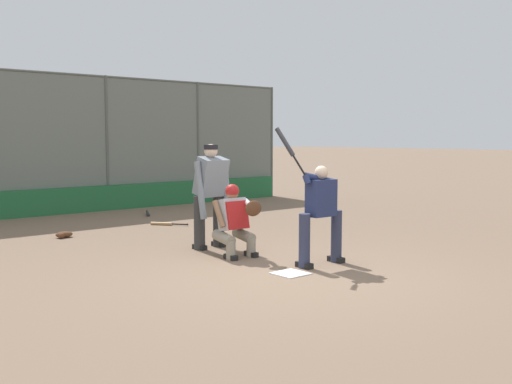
{
  "coord_description": "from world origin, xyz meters",
  "views": [
    {
      "loc": [
        5.58,
        5.89,
        1.88
      ],
      "look_at": [
        -0.22,
        -1.0,
        1.05
      ],
      "focal_mm": 42.0,
      "sensor_mm": 36.0,
      "label": 1
    }
  ],
  "objects_px": {
    "umpire_home": "(211,193)",
    "batter_at_plate": "(320,211)",
    "catcher_behind_plate": "(235,219)",
    "spare_bat_by_padding": "(148,214)",
    "fielding_glove_on_dirt": "(64,235)",
    "spare_bat_near_backstop": "(164,224)"
  },
  "relations": [
    {
      "from": "umpire_home",
      "to": "batter_at_plate",
      "type": "bearing_deg",
      "value": 98.78
    },
    {
      "from": "umpire_home",
      "to": "catcher_behind_plate",
      "type": "bearing_deg",
      "value": 78.52
    },
    {
      "from": "spare_bat_by_padding",
      "to": "fielding_glove_on_dirt",
      "type": "xyz_separation_m",
      "value": [
        2.85,
        1.85,
        0.02
      ]
    },
    {
      "from": "batter_at_plate",
      "to": "fielding_glove_on_dirt",
      "type": "height_order",
      "value": "batter_at_plate"
    },
    {
      "from": "batter_at_plate",
      "to": "catcher_behind_plate",
      "type": "bearing_deg",
      "value": -64.58
    },
    {
      "from": "batter_at_plate",
      "to": "fielding_glove_on_dirt",
      "type": "distance_m",
      "value": 5.19
    },
    {
      "from": "umpire_home",
      "to": "fielding_glove_on_dirt",
      "type": "height_order",
      "value": "umpire_home"
    },
    {
      "from": "batter_at_plate",
      "to": "spare_bat_near_backstop",
      "type": "xyz_separation_m",
      "value": [
        -0.35,
        -4.91,
        -0.76
      ]
    },
    {
      "from": "umpire_home",
      "to": "spare_bat_by_padding",
      "type": "height_order",
      "value": "umpire_home"
    },
    {
      "from": "fielding_glove_on_dirt",
      "to": "umpire_home",
      "type": "bearing_deg",
      "value": 119.04
    },
    {
      "from": "fielding_glove_on_dirt",
      "to": "batter_at_plate",
      "type": "bearing_deg",
      "value": 112.03
    },
    {
      "from": "fielding_glove_on_dirt",
      "to": "spare_bat_near_backstop",
      "type": "bearing_deg",
      "value": -176.21
    },
    {
      "from": "catcher_behind_plate",
      "to": "fielding_glove_on_dirt",
      "type": "height_order",
      "value": "catcher_behind_plate"
    },
    {
      "from": "umpire_home",
      "to": "spare_bat_near_backstop",
      "type": "bearing_deg",
      "value": -109.21
    },
    {
      "from": "spare_bat_by_padding",
      "to": "umpire_home",
      "type": "bearing_deg",
      "value": 10.38
    },
    {
      "from": "batter_at_plate",
      "to": "fielding_glove_on_dirt",
      "type": "bearing_deg",
      "value": -66.4
    },
    {
      "from": "catcher_behind_plate",
      "to": "spare_bat_near_backstop",
      "type": "relative_size",
      "value": 1.65
    },
    {
      "from": "spare_bat_by_padding",
      "to": "fielding_glove_on_dirt",
      "type": "height_order",
      "value": "fielding_glove_on_dirt"
    },
    {
      "from": "batter_at_plate",
      "to": "catcher_behind_plate",
      "type": "height_order",
      "value": "batter_at_plate"
    },
    {
      "from": "catcher_behind_plate",
      "to": "umpire_home",
      "type": "relative_size",
      "value": 0.65
    },
    {
      "from": "batter_at_plate",
      "to": "umpire_home",
      "type": "xyz_separation_m",
      "value": [
        0.45,
        -2.11,
        0.15
      ]
    },
    {
      "from": "spare_bat_by_padding",
      "to": "spare_bat_near_backstop",
      "type": "bearing_deg",
      "value": 8.66
    }
  ]
}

